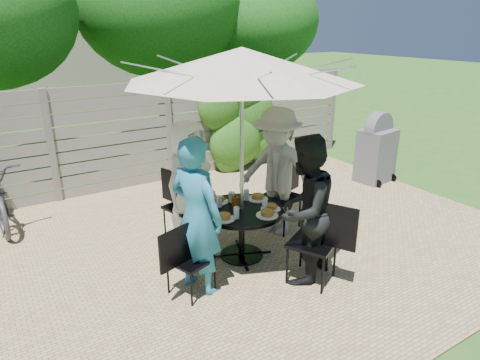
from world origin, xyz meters
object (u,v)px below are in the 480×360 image
person_front (304,210)px  person_left (197,217)px  person_right (277,173)px  plate_right (258,197)px  plate_back (218,200)px  plate_front (267,214)px  chair_left (190,273)px  glass_left (236,213)px  chair_right (280,209)px  umbrella (242,65)px  glass_front (265,205)px  glass_right (246,195)px  plate_left (224,217)px  chair_front (313,258)px  plate_extra (271,208)px  coffee_cup (232,198)px  patio_table (242,224)px  syrup_jug (235,203)px  glass_back (219,201)px  person_back (189,182)px  chair_back (183,218)px  bbq_grill (376,151)px

person_front → person_left: bearing=-45.0°
person_right → plate_right: person_right is taller
plate_back → plate_front: same height
chair_left → glass_left: size_ratio=6.11×
chair_right → person_right: person_right is taller
person_left → umbrella: bearing=-90.0°
glass_front → glass_right: (-0.00, 0.40, 0.00)m
person_right → plate_left: (-1.09, -0.47, -0.20)m
chair_left → chair_front: (1.27, -0.51, 0.04)m
person_left → plate_extra: bearing=-106.5°
coffee_cup → person_front: bearing=-72.2°
coffee_cup → umbrella: bearing=-91.2°
plate_front → umbrella: bearing=113.2°
patio_table → glass_right: (0.20, 0.20, 0.27)m
chair_right → syrup_jug: size_ratio=6.20×
syrup_jug → coffee_cup: 0.23m
chair_left → glass_left: (0.69, 0.18, 0.47)m
plate_extra → glass_right: (-0.09, 0.40, 0.05)m
plate_left → plate_right: (0.66, 0.28, 0.00)m
glass_back → coffee_cup: 0.21m
glass_right → person_back: bearing=132.9°
chair_right → glass_front: 1.00m
plate_back → patio_table: bearing=-66.8°
glass_front → person_right: bearing=42.9°
patio_table → glass_front: glass_front is taller
chair_right → plate_extra: bearing=23.8°
chair_front → syrup_jug: size_ratio=6.18×
person_front → glass_front: (-0.13, 0.57, -0.12)m
person_back → glass_front: person_back is taller
umbrella → plate_front: bearing=-66.8°
person_right → plate_right: size_ratio=6.81×
person_back → plate_back: bearing=-90.0°
patio_table → plate_extra: 0.42m
patio_table → person_right: size_ratio=0.75×
person_front → glass_right: person_front is taller
chair_right → chair_back: bearing=-42.1°
person_back → plate_extra: (0.61, -0.97, -0.14)m
umbrella → plate_back: 1.70m
person_back → glass_back: person_back is taller
syrup_jug → person_left: bearing=-153.1°
bbq_grill → glass_right: bearing=-174.7°
person_back → glass_back: bearing=-100.4°
patio_table → person_front: size_ratio=0.78×
plate_left → glass_right: 0.63m
plate_back → glass_front: 0.63m
syrup_jug → bbq_grill: bbq_grill is taller
glass_back → glass_front: 0.56m
chair_back → plate_back: (0.24, -0.56, 0.41)m
glass_back → glass_right: bearing=0.2°
chair_left → person_front: (1.21, -0.38, 0.59)m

